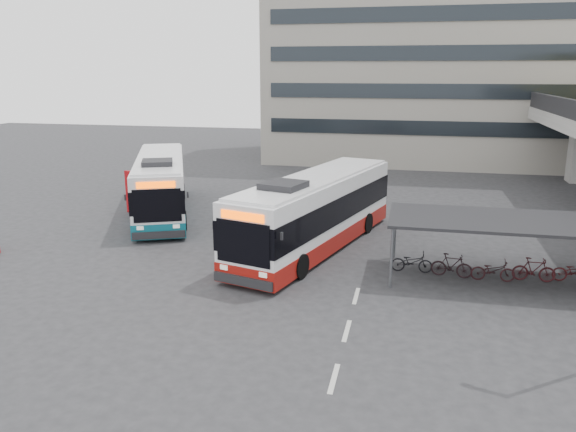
# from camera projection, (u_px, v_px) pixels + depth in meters

# --- Properties ---
(ground) EXTENTS (120.00, 120.00, 0.00)m
(ground) POSITION_uv_depth(u_px,v_px,m) (292.00, 291.00, 21.68)
(ground) COLOR #28282B
(ground) RESTS_ON ground
(bike_shelter) EXTENTS (10.00, 4.00, 2.54)m
(bike_shelter) POSITION_uv_depth(u_px,v_px,m) (515.00, 247.00, 22.37)
(bike_shelter) COLOR #595B60
(bike_shelter) RESTS_ON ground
(office_block) EXTENTS (30.00, 15.00, 25.00)m
(office_block) POSITION_uv_depth(u_px,v_px,m) (439.00, 22.00, 51.27)
(office_block) COLOR gray
(office_block) RESTS_ON ground
(road_markings) EXTENTS (0.15, 7.60, 0.01)m
(road_markings) POSITION_uv_depth(u_px,v_px,m) (347.00, 331.00, 18.32)
(road_markings) COLOR beige
(road_markings) RESTS_ON ground
(bus_main) EXTENTS (6.10, 12.93, 3.75)m
(bus_main) POSITION_uv_depth(u_px,v_px,m) (316.00, 212.00, 26.52)
(bus_main) COLOR white
(bus_main) RESTS_ON ground
(bus_teal) EXTENTS (7.36, 12.40, 3.66)m
(bus_teal) POSITION_uv_depth(u_px,v_px,m) (161.00, 185.00, 33.06)
(bus_teal) COLOR white
(bus_teal) RESTS_ON ground
(pedestrian) EXTENTS (0.40, 0.58, 1.53)m
(pedestrian) POSITION_uv_depth(u_px,v_px,m) (281.00, 257.00, 23.17)
(pedestrian) COLOR black
(pedestrian) RESTS_ON ground
(sign_totem_north) EXTENTS (0.53, 0.30, 2.51)m
(sign_totem_north) POSITION_uv_depth(u_px,v_px,m) (130.00, 191.00, 33.34)
(sign_totem_north) COLOR #9C090E
(sign_totem_north) RESTS_ON ground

